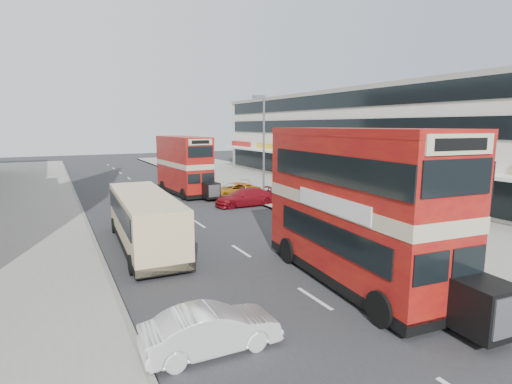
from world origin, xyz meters
TOP-DOWN VIEW (x-y plane):
  - ground at (0.00, 0.00)m, footprint 160.00×160.00m
  - road_surface at (0.00, 20.00)m, footprint 12.00×90.00m
  - pavement_right at (12.00, 20.00)m, footprint 12.00×90.00m
  - kerb_left at (-6.10, 20.00)m, footprint 0.20×90.00m
  - kerb_right at (6.10, 20.00)m, footprint 0.20×90.00m
  - commercial_row at (19.95, 22.00)m, footprint 9.90×46.20m
  - street_lamp at (6.52, 18.00)m, footprint 1.00×0.20m
  - bus_main at (2.26, 2.61)m, footprint 3.59×10.44m
  - bus_second at (2.51, 25.00)m, footprint 2.92×8.82m
  - coach at (-3.91, 10.68)m, footprint 2.78×9.38m
  - car_left_front at (-4.34, 0.57)m, footprint 3.72×1.37m
  - car_right_a at (4.92, 17.79)m, footprint 4.63×2.01m
  - car_right_b at (5.57, 21.30)m, footprint 4.48×2.15m
  - car_right_c at (5.26, 34.03)m, footprint 4.57×2.32m
  - pedestrian_near at (8.55, 14.44)m, footprint 0.63×0.47m
  - cyclist at (3.50, 21.85)m, footprint 0.85×1.88m

SIDE VIEW (x-z plane):
  - ground at x=0.00m, z-range 0.00..0.00m
  - road_surface at x=0.00m, z-range 0.00..0.01m
  - pavement_right at x=12.00m, z-range 0.00..0.15m
  - kerb_left at x=-6.10m, z-range -0.01..0.15m
  - kerb_right at x=6.10m, z-range -0.01..0.15m
  - car_left_front at x=-4.34m, z-range 0.00..1.22m
  - car_right_b at x=5.57m, z-range 0.00..1.23m
  - cyclist at x=3.50m, z-range -0.33..1.63m
  - car_right_a at x=4.92m, z-range 0.00..1.33m
  - car_right_c at x=5.26m, z-range 0.00..1.49m
  - pedestrian_near at x=8.55m, z-range 0.15..1.71m
  - coach at x=-3.91m, z-range 0.22..2.68m
  - bus_second at x=2.51m, z-range 0.13..4.96m
  - bus_main at x=2.26m, z-range 0.15..5.79m
  - commercial_row at x=19.95m, z-range 0.05..9.35m
  - street_lamp at x=6.52m, z-range 0.72..8.85m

